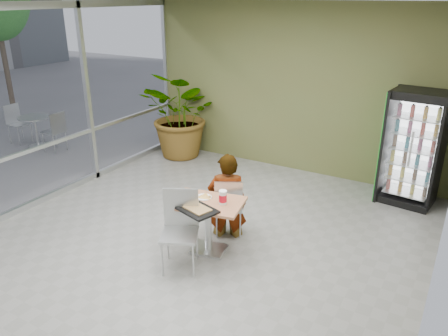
{
  "coord_description": "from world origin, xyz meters",
  "views": [
    {
      "loc": [
        3.05,
        -4.31,
        3.3
      ],
      "look_at": [
        0.15,
        0.65,
        1.0
      ],
      "focal_mm": 35.0,
      "sensor_mm": 36.0,
      "label": 1
    }
  ],
  "objects_px": {
    "seated_woman": "(227,204)",
    "cafeteria_tray": "(197,210)",
    "dining_table": "(208,216)",
    "chair_near": "(180,223)",
    "chair_far": "(229,203)",
    "beverage_fridge": "(413,148)",
    "soda_cup": "(223,198)",
    "potted_plant": "(183,115)"
  },
  "relations": [
    {
      "from": "seated_woman",
      "to": "potted_plant",
      "type": "distance_m",
      "value": 3.46
    },
    {
      "from": "seated_woman",
      "to": "soda_cup",
      "type": "distance_m",
      "value": 0.65
    },
    {
      "from": "seated_woman",
      "to": "chair_near",
      "type": "bearing_deg",
      "value": 53.92
    },
    {
      "from": "chair_far",
      "to": "cafeteria_tray",
      "type": "relative_size",
      "value": 1.83
    },
    {
      "from": "dining_table",
      "to": "cafeteria_tray",
      "type": "xyz_separation_m",
      "value": [
        0.03,
        -0.3,
        0.23
      ]
    },
    {
      "from": "chair_near",
      "to": "cafeteria_tray",
      "type": "bearing_deg",
      "value": 9.29
    },
    {
      "from": "chair_near",
      "to": "seated_woman",
      "type": "distance_m",
      "value": 0.98
    },
    {
      "from": "chair_far",
      "to": "beverage_fridge",
      "type": "height_order",
      "value": "beverage_fridge"
    },
    {
      "from": "chair_far",
      "to": "dining_table",
      "type": "bearing_deg",
      "value": 58.05
    },
    {
      "from": "chair_far",
      "to": "chair_near",
      "type": "relative_size",
      "value": 0.87
    },
    {
      "from": "chair_far",
      "to": "soda_cup",
      "type": "xyz_separation_m",
      "value": [
        0.17,
        -0.46,
        0.32
      ]
    },
    {
      "from": "chair_near",
      "to": "beverage_fridge",
      "type": "xyz_separation_m",
      "value": [
        2.22,
        3.44,
        0.35
      ]
    },
    {
      "from": "cafeteria_tray",
      "to": "potted_plant",
      "type": "relative_size",
      "value": 0.26
    },
    {
      "from": "cafeteria_tray",
      "to": "beverage_fridge",
      "type": "distance_m",
      "value": 3.89
    },
    {
      "from": "seated_woman",
      "to": "cafeteria_tray",
      "type": "distance_m",
      "value": 0.88
    },
    {
      "from": "dining_table",
      "to": "chair_near",
      "type": "xyz_separation_m",
      "value": [
        -0.15,
        -0.43,
        0.06
      ]
    },
    {
      "from": "cafeteria_tray",
      "to": "seated_woman",
      "type": "bearing_deg",
      "value": 93.03
    },
    {
      "from": "seated_woman",
      "to": "potted_plant",
      "type": "xyz_separation_m",
      "value": [
        -2.45,
        2.4,
        0.45
      ]
    },
    {
      "from": "beverage_fridge",
      "to": "potted_plant",
      "type": "xyz_separation_m",
      "value": [
        -4.53,
        -0.08,
        -0.02
      ]
    },
    {
      "from": "chair_far",
      "to": "seated_woman",
      "type": "distance_m",
      "value": 0.07
    },
    {
      "from": "dining_table",
      "to": "soda_cup",
      "type": "xyz_separation_m",
      "value": [
        0.21,
        0.04,
        0.31
      ]
    },
    {
      "from": "chair_near",
      "to": "beverage_fridge",
      "type": "relative_size",
      "value": 0.54
    },
    {
      "from": "chair_near",
      "to": "potted_plant",
      "type": "distance_m",
      "value": 4.09
    },
    {
      "from": "dining_table",
      "to": "chair_far",
      "type": "distance_m",
      "value": 0.5
    },
    {
      "from": "seated_woman",
      "to": "cafeteria_tray",
      "type": "xyz_separation_m",
      "value": [
        0.04,
        -0.83,
        0.29
      ]
    },
    {
      "from": "cafeteria_tray",
      "to": "beverage_fridge",
      "type": "bearing_deg",
      "value": 58.31
    },
    {
      "from": "chair_far",
      "to": "seated_woman",
      "type": "height_order",
      "value": "seated_woman"
    },
    {
      "from": "chair_far",
      "to": "chair_near",
      "type": "height_order",
      "value": "chair_near"
    },
    {
      "from": "soda_cup",
      "to": "potted_plant",
      "type": "bearing_deg",
      "value": 132.69
    },
    {
      "from": "chair_near",
      "to": "potted_plant",
      "type": "bearing_deg",
      "value": 97.57
    },
    {
      "from": "beverage_fridge",
      "to": "chair_near",
      "type": "bearing_deg",
      "value": -116.42
    },
    {
      "from": "seated_woman",
      "to": "soda_cup",
      "type": "height_order",
      "value": "seated_woman"
    },
    {
      "from": "chair_far",
      "to": "chair_near",
      "type": "xyz_separation_m",
      "value": [
        -0.18,
        -0.93,
        0.08
      ]
    },
    {
      "from": "soda_cup",
      "to": "beverage_fridge",
      "type": "xyz_separation_m",
      "value": [
        1.87,
        2.97,
        0.11
      ]
    },
    {
      "from": "chair_far",
      "to": "potted_plant",
      "type": "relative_size",
      "value": 0.48
    },
    {
      "from": "seated_woman",
      "to": "potted_plant",
      "type": "relative_size",
      "value": 0.83
    },
    {
      "from": "soda_cup",
      "to": "dining_table",
      "type": "bearing_deg",
      "value": -168.09
    },
    {
      "from": "seated_woman",
      "to": "cafeteria_tray",
      "type": "bearing_deg",
      "value": 64.93
    },
    {
      "from": "dining_table",
      "to": "cafeteria_tray",
      "type": "bearing_deg",
      "value": -83.46
    },
    {
      "from": "seated_woman",
      "to": "potted_plant",
      "type": "height_order",
      "value": "potted_plant"
    },
    {
      "from": "soda_cup",
      "to": "seated_woman",
      "type": "bearing_deg",
      "value": 113.83
    },
    {
      "from": "dining_table",
      "to": "beverage_fridge",
      "type": "xyz_separation_m",
      "value": [
        2.07,
        3.01,
        0.42
      ]
    }
  ]
}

